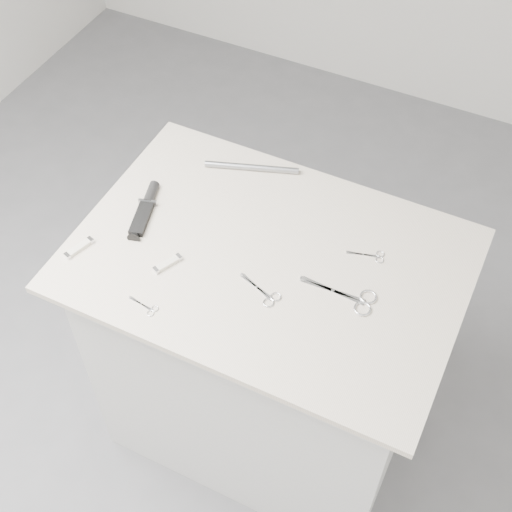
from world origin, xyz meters
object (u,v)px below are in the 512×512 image
at_px(large_shears, 354,298).
at_px(sheathed_knife, 146,207).
at_px(embroidery_scissors_b, 372,256).
at_px(pocket_knife_b, 79,248).
at_px(tiny_scissors, 147,307).
at_px(plinth, 266,355).
at_px(embroidery_scissors_a, 265,294).
at_px(pocket_knife_a, 168,264).
at_px(metal_rail, 252,167).

relative_size(large_shears, sheathed_knife, 1.00).
xyz_separation_m(embroidery_scissors_b, sheathed_knife, (-0.61, -0.11, 0.01)).
height_order(large_shears, pocket_knife_b, pocket_knife_b).
bearing_deg(pocket_knife_b, tiny_scissors, -89.98).
relative_size(large_shears, pocket_knife_b, 2.21).
bearing_deg(plinth, pocket_knife_b, -157.32).
xyz_separation_m(embroidery_scissors_a, tiny_scissors, (-0.24, -0.16, -0.00)).
distance_m(embroidery_scissors_b, tiny_scissors, 0.58).
bearing_deg(plinth, large_shears, -6.30).
bearing_deg(large_shears, pocket_knife_a, -166.72).
bearing_deg(sheathed_knife, plinth, -107.02).
relative_size(embroidery_scissors_a, sheathed_knife, 0.64).
relative_size(plinth, embroidery_scissors_b, 9.22).
bearing_deg(metal_rail, plinth, -56.33).
bearing_deg(sheathed_knife, embroidery_scissors_b, -95.18).
distance_m(large_shears, embroidery_scissors_a, 0.22).
bearing_deg(pocket_knife_a, pocket_knife_b, 129.35).
distance_m(plinth, metal_rail, 0.58).
xyz_separation_m(large_shears, pocket_knife_a, (-0.46, -0.11, 0.00)).
bearing_deg(metal_rail, embroidery_scissors_b, -19.99).
xyz_separation_m(tiny_scissors, pocket_knife_a, (-0.02, 0.14, 0.00)).
height_order(plinth, embroidery_scissors_b, embroidery_scissors_b).
bearing_deg(tiny_scissors, embroidery_scissors_b, 50.30).
bearing_deg(pocket_knife_b, metal_rail, -12.32).
bearing_deg(sheathed_knife, tiny_scissors, -163.80).
relative_size(pocket_knife_a, pocket_knife_b, 0.91).
relative_size(embroidery_scissors_a, pocket_knife_a, 1.56).
bearing_deg(embroidery_scissors_a, embroidery_scissors_b, 70.14).
height_order(embroidery_scissors_a, metal_rail, metal_rail).
bearing_deg(sheathed_knife, large_shears, -108.93).
height_order(large_shears, sheathed_knife, sheathed_knife).
bearing_deg(plinth, metal_rail, 123.67).
height_order(plinth, sheathed_knife, sheathed_knife).
distance_m(plinth, large_shears, 0.53).
relative_size(embroidery_scissors_a, tiny_scissors, 1.49).
xyz_separation_m(plinth, metal_rail, (-0.18, 0.27, 0.48)).
distance_m(plinth, pocket_knife_a, 0.54).
bearing_deg(embroidery_scissors_a, metal_rail, 140.62).
bearing_deg(large_shears, metal_rail, 145.13).
xyz_separation_m(plinth, pocket_knife_a, (-0.22, -0.13, 0.47)).
distance_m(tiny_scissors, metal_rail, 0.54).
bearing_deg(pocket_knife_b, large_shears, -58.93).
relative_size(pocket_knife_b, metal_rail, 0.32).
distance_m(large_shears, tiny_scissors, 0.50).
height_order(embroidery_scissors_a, pocket_knife_b, pocket_knife_b).
bearing_deg(plinth, embroidery_scissors_b, 27.02).
distance_m(embroidery_scissors_a, sheathed_knife, 0.43).
relative_size(sheathed_knife, pocket_knife_b, 2.22).
xyz_separation_m(embroidery_scissors_a, embroidery_scissors_b, (0.19, 0.23, -0.00)).
relative_size(large_shears, embroidery_scissors_b, 1.95).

